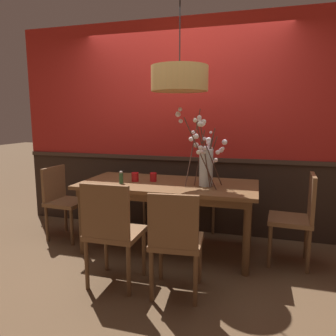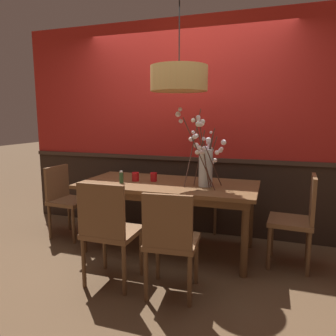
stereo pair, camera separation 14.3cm
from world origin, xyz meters
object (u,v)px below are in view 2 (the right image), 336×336
at_px(vase_with_blossoms, 204,160).
at_px(candle_holder_nearer_center, 154,177).
at_px(chair_far_side_right, 207,190).
at_px(pendant_lamp, 179,79).
at_px(chair_near_side_left, 108,228).
at_px(chair_far_side_left, 165,184).
at_px(chair_head_west_end, 65,197).
at_px(dining_table, 168,190).
at_px(chair_near_side_right, 171,238).
at_px(chair_head_east_end, 299,216).
at_px(candle_holder_nearer_edge, 135,177).
at_px(condiment_bottle, 121,177).

distance_m(vase_with_blossoms, candle_holder_nearer_center, 0.62).
bearing_deg(chair_far_side_right, pendant_lamp, -97.05).
height_order(chair_near_side_left, chair_far_side_right, chair_near_side_left).
height_order(chair_far_side_left, candle_holder_nearer_center, chair_far_side_left).
height_order(chair_head_west_end, chair_far_side_left, chair_far_side_left).
bearing_deg(chair_far_side_right, candle_holder_nearer_center, -118.03).
xyz_separation_m(dining_table, chair_far_side_right, (0.26, 0.85, -0.17)).
distance_m(chair_far_side_right, chair_far_side_left, 0.58).
distance_m(chair_head_west_end, pendant_lamp, 1.99).
relative_size(vase_with_blossoms, candle_holder_nearer_center, 8.31).
relative_size(chair_head_west_end, chair_far_side_left, 0.88).
height_order(dining_table, candle_holder_nearer_center, candle_holder_nearer_center).
bearing_deg(chair_near_side_right, chair_near_side_left, 179.78).
xyz_separation_m(chair_head_west_end, chair_head_east_end, (2.66, 0.01, 0.02)).
distance_m(candle_holder_nearer_center, candle_holder_nearer_edge, 0.20).
bearing_deg(chair_near_side_left, chair_far_side_right, 73.52).
distance_m(chair_far_side_right, candle_holder_nearer_edge, 1.12).
distance_m(chair_near_side_right, vase_with_blossoms, 1.00).
distance_m(dining_table, candle_holder_nearer_edge, 0.39).
height_order(chair_head_east_end, candle_holder_nearer_edge, chair_head_east_end).
distance_m(candle_holder_nearer_edge, condiment_bottle, 0.17).
bearing_deg(chair_near_side_left, dining_table, 74.02).
xyz_separation_m(chair_far_side_left, candle_holder_nearer_center, (0.15, -0.83, 0.26)).
relative_size(chair_near_side_right, chair_far_side_right, 0.98).
xyz_separation_m(chair_head_west_end, candle_holder_nearer_center, (1.15, 0.02, 0.31)).
relative_size(chair_far_side_right, pendant_lamp, 0.99).
xyz_separation_m(chair_head_west_end, condiment_bottle, (0.86, -0.17, 0.33)).
distance_m(chair_near_side_left, candle_holder_nearer_center, 0.95).
xyz_separation_m(chair_near_side_right, chair_head_east_end, (1.02, 0.89, 0.01)).
bearing_deg(dining_table, chair_near_side_left, -105.98).
xyz_separation_m(chair_near_side_right, candle_holder_nearer_center, (-0.49, 0.90, 0.31)).
bearing_deg(dining_table, chair_far_side_right, 73.01).
bearing_deg(condiment_bottle, pendant_lamp, 7.55).
bearing_deg(condiment_bottle, chair_head_east_end, 5.74).
xyz_separation_m(chair_head_east_end, chair_far_side_left, (-1.65, 0.84, 0.03)).
height_order(chair_near_side_right, candle_holder_nearer_edge, chair_near_side_right).
xyz_separation_m(chair_near_side_right, vase_with_blossoms, (0.09, 0.84, 0.53)).
relative_size(chair_head_east_end, vase_with_blossoms, 1.15).
bearing_deg(candle_holder_nearer_center, chair_near_side_left, -94.63).
distance_m(dining_table, chair_head_east_end, 1.34).
height_order(chair_head_east_end, candle_holder_nearer_center, chair_head_east_end).
height_order(chair_head_west_end, vase_with_blossoms, vase_with_blossoms).
bearing_deg(condiment_bottle, chair_near_side_right, -42.00).
height_order(candle_holder_nearer_edge, pendant_lamp, pendant_lamp).
bearing_deg(vase_with_blossoms, candle_holder_nearer_edge, 179.55).
bearing_deg(candle_holder_nearer_center, chair_far_side_left, 100.15).
bearing_deg(vase_with_blossoms, candle_holder_nearer_center, 173.98).
relative_size(chair_near_side_left, chair_far_side_left, 0.95).
distance_m(chair_near_side_right, candle_holder_nearer_center, 1.07).
relative_size(chair_head_west_end, vase_with_blossoms, 1.08).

